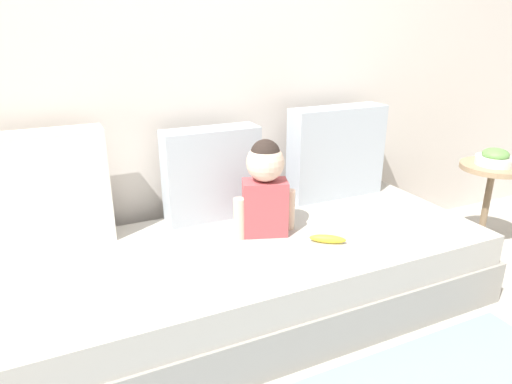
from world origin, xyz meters
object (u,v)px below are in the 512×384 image
Objects in this scene: couch at (241,280)px; fruit_bowl at (495,158)px; throw_pillow_left at (50,190)px; throw_pillow_center at (212,174)px; side_table at (490,185)px; toddler at (265,185)px; throw_pillow_right at (336,152)px; banana at (328,239)px.

fruit_bowl reaches higher than couch.
throw_pillow_left reaches higher than throw_pillow_center.
throw_pillow_center reaches higher than couch.
throw_pillow_left reaches higher than side_table.
toddler reaches higher than fruit_bowl.
throw_pillow_right is 0.69m from banana.
side_table is 0.17m from fruit_bowl.
throw_pillow_right is 0.99m from side_table.
throw_pillow_left reaches higher than fruit_bowl.
fruit_bowl is (0.89, -0.35, -0.05)m from throw_pillow_right.
banana is 0.78× the size of fruit_bowl.
toddler is at bearing 22.95° from couch.
side_table reaches higher than couch.
throw_pillow_left is 2.45m from fruit_bowl.
throw_pillow_right is 2.63× the size of fruit_bowl.
toddler is (0.92, -0.30, -0.01)m from throw_pillow_left.
throw_pillow_center is at bearing 125.87° from banana.
banana is 0.31× the size of side_table.
toddler is 0.86× the size of side_table.
banana is (0.22, -0.22, -0.23)m from toddler.
fruit_bowl is (2.42, -0.35, -0.05)m from throw_pillow_left.
throw_pillow_center is at bearing 180.00° from throw_pillow_right.
throw_pillow_right is at bearing 0.00° from throw_pillow_left.
toddler is at bearing 135.16° from banana.
fruit_bowl is at bearing 7.48° from banana.
fruit_bowl is at bearing -12.06° from throw_pillow_center.
toddler reaches higher than side_table.
throw_pillow_left is 0.97m from toddler.
side_table is at bearing -1.94° from toddler.
throw_pillow_center is at bearing 167.94° from side_table.
fruit_bowl is (1.66, 0.02, 0.40)m from couch.
banana is (0.38, -0.52, -0.22)m from throw_pillow_center.
throw_pillow_left is 2.46m from side_table.
banana is at bearing -44.84° from toddler.
toddler is (0.16, 0.07, 0.44)m from couch.
couch is 0.46m from banana.
fruit_bowl is at bearing -1.94° from toddler.
couch is 0.96m from throw_pillow_left.
fruit_bowl is (1.50, -0.05, -0.04)m from toddler.
couch is 0.57m from throw_pillow_center.
throw_pillow_right is at bearing 25.81° from couch.
throw_pillow_center is at bearing 90.00° from couch.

